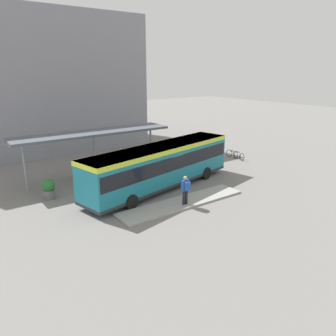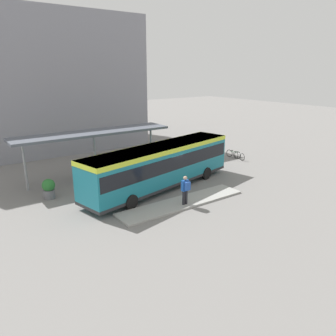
# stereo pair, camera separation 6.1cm
# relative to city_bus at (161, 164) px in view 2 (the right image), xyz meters

# --- Properties ---
(ground_plane) EXTENTS (120.00, 120.00, 0.00)m
(ground_plane) POSITION_rel_city_bus_xyz_m (-0.01, -0.00, -1.78)
(ground_plane) COLOR slate
(curb_island) EXTENTS (8.65, 1.80, 0.12)m
(curb_island) POSITION_rel_city_bus_xyz_m (-0.50, -3.08, -1.72)
(curb_island) COLOR #9E9E99
(curb_island) RESTS_ON ground_plane
(city_bus) EXTENTS (12.52, 4.97, 3.04)m
(city_bus) POSITION_rel_city_bus_xyz_m (0.00, 0.00, 0.00)
(city_bus) COLOR #197284
(city_bus) RESTS_ON ground_plane
(pedestrian_waiting) EXTENTS (0.45, 0.47, 1.81)m
(pedestrian_waiting) POSITION_rel_city_bus_xyz_m (-0.62, -3.52, -0.63)
(pedestrian_waiting) COLOR #232328
(pedestrian_waiting) RESTS_ON curb_island
(bicycle_white) EXTENTS (0.48, 1.64, 0.71)m
(bicycle_white) POSITION_rel_city_bus_xyz_m (10.20, 2.11, -1.43)
(bicycle_white) COLOR black
(bicycle_white) RESTS_ON ground_plane
(bicycle_green) EXTENTS (0.48, 1.63, 0.71)m
(bicycle_green) POSITION_rel_city_bus_xyz_m (10.27, 2.85, -1.43)
(bicycle_green) COLOR black
(bicycle_green) RESTS_ON ground_plane
(station_shelter) EXTENTS (11.92, 2.53, 3.57)m
(station_shelter) POSITION_rel_city_bus_xyz_m (-2.69, 4.99, 1.61)
(station_shelter) COLOR #4C515B
(station_shelter) RESTS_ON ground_plane
(potted_planter_near_shelter) EXTENTS (0.82, 0.82, 1.31)m
(potted_planter_near_shelter) POSITION_rel_city_bus_xyz_m (-6.96, 2.60, -1.09)
(potted_planter_near_shelter) COLOR slate
(potted_planter_near_shelter) RESTS_ON ground_plane
(station_building) EXTENTS (20.79, 12.52, 13.37)m
(station_building) POSITION_rel_city_bus_xyz_m (-3.49, 18.91, 4.90)
(station_building) COLOR gray
(station_building) RESTS_ON ground_plane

